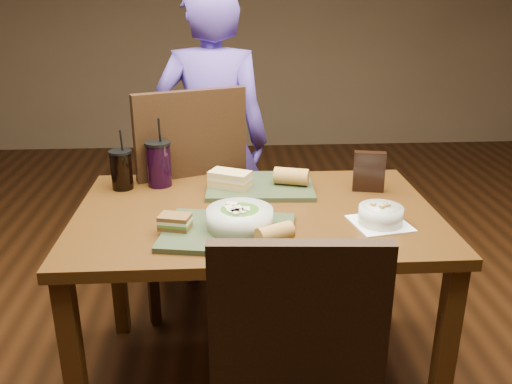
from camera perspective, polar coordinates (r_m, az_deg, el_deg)
ground at (r=2.36m, az=-0.00°, el=-18.97°), size 6.00×6.00×0.00m
dining_table at (r=2.00m, az=-0.00°, el=-4.30°), size 1.30×0.85×0.75m
chair_far at (r=2.51m, az=-6.41°, el=-0.15°), size 0.62×0.64×1.11m
diner at (r=2.74m, az=-4.54°, el=5.19°), size 0.59×0.42×1.55m
tray_near at (r=1.77m, az=-2.93°, el=-4.23°), size 0.47×0.39×0.02m
tray_far at (r=2.18m, az=0.43°, el=0.66°), size 0.44×0.34×0.02m
salad_bowl at (r=1.77m, az=-1.72°, el=-2.64°), size 0.22×0.22×0.07m
soup_bowl at (r=1.89m, az=12.99°, el=-2.35°), size 0.21×0.21×0.07m
sandwich_near at (r=1.79m, az=-8.53°, el=-3.11°), size 0.11×0.09×0.05m
sandwich_far at (r=2.14m, az=-2.76°, el=1.37°), size 0.18×0.15×0.06m
baguette_near at (r=1.67m, az=1.99°, el=-4.39°), size 0.13×0.10×0.06m
baguette_far at (r=2.16m, az=3.75°, el=1.65°), size 0.15×0.11×0.07m
cup_cola at (r=2.21m, az=-13.98°, el=2.31°), size 0.09×0.09×0.24m
cup_berry at (r=2.22m, az=-10.19°, el=2.96°), size 0.10×0.10×0.28m
chip_bag at (r=2.17m, az=11.81°, el=2.11°), size 0.13×0.06×0.16m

